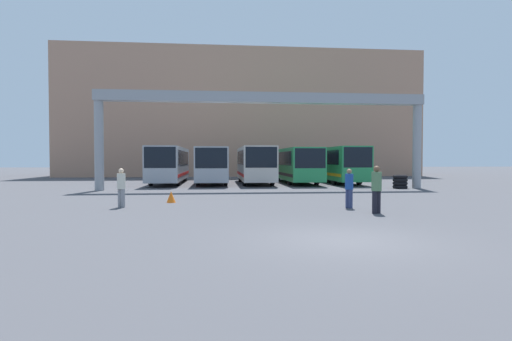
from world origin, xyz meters
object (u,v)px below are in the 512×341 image
object	(u,v)px
bus_slot_2	(255,163)
pedestrian_far_center	(376,188)
bus_slot_1	(212,163)
pedestrian_near_left	(121,187)
bus_slot_3	(296,163)
tire_stack	(400,182)
traffic_cone	(171,197)
bus_slot_0	(170,163)
pedestrian_mid_left	(349,187)
bus_slot_4	(335,163)

from	to	relation	value
bus_slot_2	pedestrian_far_center	bearing A→B (deg)	-81.65
bus_slot_1	bus_slot_2	size ratio (longest dim) A/B	1.24
pedestrian_near_left	bus_slot_3	bearing A→B (deg)	87.68
pedestrian_far_center	tire_stack	xyz separation A→B (m)	(6.97, 12.68, -0.49)
bus_slot_2	traffic_cone	size ratio (longest dim) A/B	18.14
bus_slot_0	pedestrian_near_left	world-z (taller)	bus_slot_0
bus_slot_0	bus_slot_1	distance (m)	3.69
bus_slot_1	pedestrian_far_center	xyz separation A→B (m)	(6.52, -20.63, -0.78)
bus_slot_3	pedestrian_mid_left	world-z (taller)	bus_slot_3
bus_slot_0	pedestrian_mid_left	distance (m)	20.84
pedestrian_near_left	traffic_cone	size ratio (longest dim) A/B	3.04
pedestrian_mid_left	bus_slot_3	bearing A→B (deg)	-33.81
bus_slot_2	traffic_cone	xyz separation A→B (m)	(-5.43, -14.77, -1.52)
pedestrian_near_left	bus_slot_0	bearing A→B (deg)	120.34
bus_slot_1	bus_slot_4	distance (m)	10.99
bus_slot_3	traffic_cone	bearing A→B (deg)	-120.62
bus_slot_4	bus_slot_0	bearing A→B (deg)	-179.00
bus_slot_0	bus_slot_1	bearing A→B (deg)	7.04
bus_slot_2	bus_slot_4	xyz separation A→B (m)	(7.33, 1.00, 0.00)
bus_slot_4	pedestrian_far_center	size ratio (longest dim) A/B	6.61
pedestrian_mid_left	traffic_cone	bearing A→B (deg)	39.74
bus_slot_1	traffic_cone	world-z (taller)	bus_slot_1
bus_slot_0	pedestrian_far_center	size ratio (longest dim) A/B	6.33
traffic_cone	pedestrian_mid_left	bearing A→B (deg)	-20.53
bus_slot_4	pedestrian_near_left	xyz separation A→B (m)	(-14.67, -17.54, -0.90)
bus_slot_0	tire_stack	distance (m)	18.76
traffic_cone	tire_stack	world-z (taller)	tire_stack
bus_slot_1	tire_stack	bearing A→B (deg)	-30.53
bus_slot_0	bus_slot_3	distance (m)	10.99
bus_slot_3	bus_slot_4	distance (m)	3.69
bus_slot_4	pedestrian_far_center	xyz separation A→B (m)	(-4.48, -20.43, -0.83)
bus_slot_0	bus_slot_3	xyz separation A→B (m)	(10.99, -0.14, -0.04)
bus_slot_0	tire_stack	bearing A→B (deg)	-23.62
bus_slot_2	bus_slot_4	distance (m)	7.40
pedestrian_near_left	traffic_cone	bearing A→B (deg)	73.26
bus_slot_3	traffic_cone	xyz separation A→B (m)	(-9.10, -15.37, -1.46)
bus_slot_1	pedestrian_near_left	world-z (taller)	bus_slot_1
bus_slot_4	pedestrian_mid_left	bearing A→B (deg)	-104.88
bus_slot_0	bus_slot_4	bearing A→B (deg)	1.00
bus_slot_1	pedestrian_far_center	world-z (taller)	bus_slot_1
pedestrian_mid_left	traffic_cone	xyz separation A→B (m)	(-7.80, 2.92, -0.61)
pedestrian_near_left	pedestrian_far_center	xyz separation A→B (m)	(10.19, -2.89, 0.07)
bus_slot_0	tire_stack	xyz separation A→B (m)	(17.15, -7.50, -1.30)
bus_slot_2	bus_slot_3	world-z (taller)	bus_slot_2
traffic_cone	bus_slot_4	bearing A→B (deg)	51.02
pedestrian_far_center	bus_slot_4	bearing A→B (deg)	54.05
bus_slot_0	bus_slot_3	world-z (taller)	bus_slot_0
bus_slot_2	bus_slot_0	bearing A→B (deg)	174.17
pedestrian_far_center	bus_slot_0	bearing A→B (deg)	93.19
pedestrian_near_left	tire_stack	distance (m)	19.76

